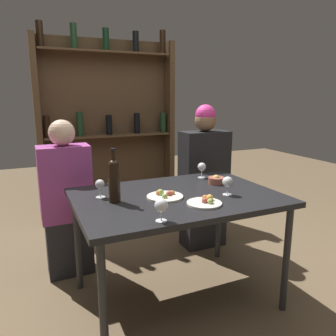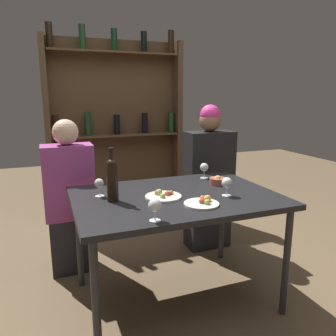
{
  "view_description": "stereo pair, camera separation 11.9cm",
  "coord_description": "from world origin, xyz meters",
  "px_view_note": "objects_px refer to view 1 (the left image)",
  "views": [
    {
      "loc": [
        -0.88,
        -1.85,
        1.39
      ],
      "look_at": [
        0.0,
        0.14,
        0.91
      ],
      "focal_mm": 35.0,
      "sensor_mm": 36.0,
      "label": 1
    },
    {
      "loc": [
        -0.77,
        -1.89,
        1.39
      ],
      "look_at": [
        0.0,
        0.14,
        0.91
      ],
      "focal_mm": 35.0,
      "sensor_mm": 36.0,
      "label": 2
    }
  ],
  "objects_px": {
    "wine_glass_2": "(202,167)",
    "food_plate_1": "(205,202)",
    "food_plate_0": "(165,196)",
    "seated_person_right": "(204,181)",
    "wine_bottle": "(114,178)",
    "wine_glass_3": "(161,206)",
    "wine_glass_1": "(228,182)",
    "snack_bowl": "(216,180)",
    "seated_person_left": "(67,204)",
    "wine_glass_0": "(100,185)"
  },
  "relations": [
    {
      "from": "snack_bowl",
      "to": "seated_person_right",
      "type": "relative_size",
      "value": 0.09
    },
    {
      "from": "wine_glass_0",
      "to": "food_plate_1",
      "type": "distance_m",
      "value": 0.67
    },
    {
      "from": "wine_bottle",
      "to": "snack_bowl",
      "type": "height_order",
      "value": "wine_bottle"
    },
    {
      "from": "seated_person_right",
      "to": "wine_glass_0",
      "type": "bearing_deg",
      "value": -153.72
    },
    {
      "from": "wine_bottle",
      "to": "food_plate_0",
      "type": "height_order",
      "value": "wine_bottle"
    },
    {
      "from": "wine_glass_2",
      "to": "food_plate_1",
      "type": "distance_m",
      "value": 0.64
    },
    {
      "from": "wine_bottle",
      "to": "wine_glass_3",
      "type": "xyz_separation_m",
      "value": [
        0.14,
        -0.4,
        -0.07
      ]
    },
    {
      "from": "seated_person_left",
      "to": "snack_bowl",
      "type": "bearing_deg",
      "value": -28.19
    },
    {
      "from": "wine_bottle",
      "to": "wine_glass_3",
      "type": "bearing_deg",
      "value": -71.33
    },
    {
      "from": "seated_person_left",
      "to": "food_plate_1",
      "type": "bearing_deg",
      "value": -52.29
    },
    {
      "from": "food_plate_1",
      "to": "seated_person_right",
      "type": "bearing_deg",
      "value": 60.19
    },
    {
      "from": "wine_glass_2",
      "to": "wine_glass_1",
      "type": "bearing_deg",
      "value": -98.97
    },
    {
      "from": "wine_glass_0",
      "to": "wine_glass_2",
      "type": "bearing_deg",
      "value": 12.21
    },
    {
      "from": "snack_bowl",
      "to": "wine_glass_3",
      "type": "bearing_deg",
      "value": -141.94
    },
    {
      "from": "wine_bottle",
      "to": "seated_person_left",
      "type": "xyz_separation_m",
      "value": [
        -0.21,
        0.65,
        -0.33
      ]
    },
    {
      "from": "wine_glass_2",
      "to": "wine_glass_0",
      "type": "bearing_deg",
      "value": -167.79
    },
    {
      "from": "wine_glass_1",
      "to": "wine_glass_2",
      "type": "distance_m",
      "value": 0.47
    },
    {
      "from": "wine_glass_3",
      "to": "food_plate_1",
      "type": "distance_m",
      "value": 0.38
    },
    {
      "from": "wine_glass_3",
      "to": "snack_bowl",
      "type": "height_order",
      "value": "wine_glass_3"
    },
    {
      "from": "wine_glass_0",
      "to": "seated_person_left",
      "type": "distance_m",
      "value": 0.61
    },
    {
      "from": "wine_glass_1",
      "to": "wine_glass_2",
      "type": "xyz_separation_m",
      "value": [
        0.07,
        0.46,
        -0.0
      ]
    },
    {
      "from": "food_plate_1",
      "to": "food_plate_0",
      "type": "bearing_deg",
      "value": 128.61
    },
    {
      "from": "wine_bottle",
      "to": "seated_person_right",
      "type": "bearing_deg",
      "value": 32.86
    },
    {
      "from": "wine_bottle",
      "to": "wine_glass_0",
      "type": "xyz_separation_m",
      "value": [
        -0.06,
        0.12,
        -0.07
      ]
    },
    {
      "from": "seated_person_left",
      "to": "seated_person_right",
      "type": "relative_size",
      "value": 0.93
    },
    {
      "from": "wine_glass_3",
      "to": "seated_person_right",
      "type": "bearing_deg",
      "value": 50.49
    },
    {
      "from": "wine_glass_1",
      "to": "food_plate_1",
      "type": "xyz_separation_m",
      "value": [
        -0.22,
        -0.1,
        -0.07
      ]
    },
    {
      "from": "wine_glass_0",
      "to": "food_plate_1",
      "type": "xyz_separation_m",
      "value": [
        0.54,
        -0.38,
        -0.07
      ]
    },
    {
      "from": "wine_bottle",
      "to": "wine_glass_2",
      "type": "distance_m",
      "value": 0.84
    },
    {
      "from": "seated_person_left",
      "to": "seated_person_right",
      "type": "bearing_deg",
      "value": 0.0
    },
    {
      "from": "wine_glass_0",
      "to": "wine_glass_1",
      "type": "relative_size",
      "value": 0.96
    },
    {
      "from": "wine_glass_2",
      "to": "seated_person_right",
      "type": "height_order",
      "value": "seated_person_right"
    },
    {
      "from": "wine_glass_1",
      "to": "seated_person_right",
      "type": "bearing_deg",
      "value": 69.82
    },
    {
      "from": "food_plate_1",
      "to": "seated_person_left",
      "type": "relative_size",
      "value": 0.17
    },
    {
      "from": "food_plate_0",
      "to": "seated_person_right",
      "type": "relative_size",
      "value": 0.18
    },
    {
      "from": "food_plate_1",
      "to": "seated_person_left",
      "type": "xyz_separation_m",
      "value": [
        -0.7,
        0.9,
        -0.19
      ]
    },
    {
      "from": "wine_glass_1",
      "to": "wine_glass_3",
      "type": "height_order",
      "value": "wine_glass_1"
    },
    {
      "from": "wine_glass_1",
      "to": "wine_glass_2",
      "type": "height_order",
      "value": "wine_glass_1"
    },
    {
      "from": "wine_glass_1",
      "to": "snack_bowl",
      "type": "distance_m",
      "value": 0.29
    },
    {
      "from": "food_plate_0",
      "to": "seated_person_right",
      "type": "bearing_deg",
      "value": 44.92
    },
    {
      "from": "food_plate_0",
      "to": "seated_person_left",
      "type": "xyz_separation_m",
      "value": [
        -0.53,
        0.69,
        -0.19
      ]
    },
    {
      "from": "seated_person_left",
      "to": "seated_person_right",
      "type": "distance_m",
      "value": 1.22
    },
    {
      "from": "wine_bottle",
      "to": "food_plate_1",
      "type": "relative_size",
      "value": 1.57
    },
    {
      "from": "wine_glass_2",
      "to": "seated_person_right",
      "type": "bearing_deg",
      "value": 56.98
    },
    {
      "from": "food_plate_0",
      "to": "seated_person_right",
      "type": "distance_m",
      "value": 0.98
    },
    {
      "from": "wine_glass_1",
      "to": "wine_bottle",
      "type": "bearing_deg",
      "value": 167.37
    },
    {
      "from": "food_plate_1",
      "to": "snack_bowl",
      "type": "bearing_deg",
      "value": 50.09
    },
    {
      "from": "food_plate_1",
      "to": "seated_person_left",
      "type": "height_order",
      "value": "seated_person_left"
    },
    {
      "from": "food_plate_0",
      "to": "wine_glass_0",
      "type": "bearing_deg",
      "value": 156.42
    },
    {
      "from": "wine_glass_3",
      "to": "seated_person_right",
      "type": "xyz_separation_m",
      "value": [
        0.86,
        1.05,
        -0.21
      ]
    }
  ]
}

